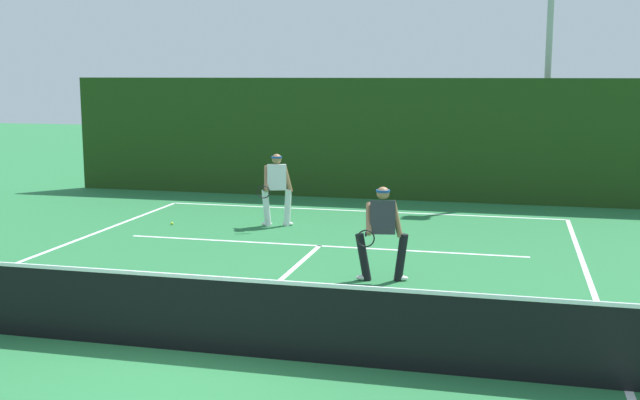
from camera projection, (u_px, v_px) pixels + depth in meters
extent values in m
plane|color=#28713D|center=(199.00, 352.00, 9.90)|extent=(80.00, 80.00, 0.00)
cube|color=white|center=(359.00, 211.00, 20.08)|extent=(10.28, 0.10, 0.01)
cube|color=white|center=(629.00, 391.00, 8.69)|extent=(0.10, 21.25, 0.01)
cube|color=white|center=(319.00, 246.00, 16.01)|extent=(8.38, 0.10, 0.01)
cube|color=white|center=(274.00, 286.00, 12.97)|extent=(0.10, 6.40, 0.01)
cube|color=black|center=(198.00, 316.00, 9.83)|extent=(11.08, 0.02, 0.96)
cube|color=white|center=(197.00, 277.00, 9.75)|extent=(11.08, 0.03, 0.05)
cylinder|color=black|center=(401.00, 257.00, 13.26)|extent=(0.26, 0.19, 0.83)
cylinder|color=black|center=(363.00, 257.00, 13.29)|extent=(0.31, 0.20, 0.83)
ellipsoid|color=white|center=(401.00, 278.00, 13.31)|extent=(0.28, 0.16, 0.09)
ellipsoid|color=white|center=(363.00, 278.00, 13.35)|extent=(0.28, 0.16, 0.09)
cube|color=#2D3338|center=(383.00, 217.00, 13.16)|extent=(0.47, 0.38, 0.60)
cylinder|color=#9E704C|center=(397.00, 219.00, 13.15)|extent=(0.24, 0.14, 0.63)
cylinder|color=#9E704C|center=(369.00, 219.00, 13.18)|extent=(0.19, 0.51, 0.52)
sphere|color=#9E704C|center=(383.00, 193.00, 13.10)|extent=(0.22, 0.22, 0.22)
cylinder|color=#19478C|center=(383.00, 191.00, 13.09)|extent=(0.28, 0.28, 0.04)
cylinder|color=black|center=(366.00, 234.00, 12.97)|extent=(0.08, 0.26, 0.03)
torus|color=black|center=(366.00, 238.00, 12.63)|extent=(0.29, 0.08, 0.29)
cylinder|color=silver|center=(288.00, 208.00, 18.08)|extent=(0.23, 0.20, 0.85)
cylinder|color=silver|center=(267.00, 208.00, 18.06)|extent=(0.25, 0.21, 0.85)
ellipsoid|color=white|center=(288.00, 224.00, 18.14)|extent=(0.28, 0.18, 0.09)
ellipsoid|color=white|center=(267.00, 224.00, 18.12)|extent=(0.28, 0.18, 0.09)
cube|color=silver|center=(277.00, 177.00, 17.96)|extent=(0.50, 0.39, 0.61)
cylinder|color=#9E704C|center=(287.00, 178.00, 17.97)|extent=(0.27, 0.17, 0.65)
cylinder|color=#9E704C|center=(266.00, 178.00, 17.95)|extent=(0.23, 0.46, 0.59)
sphere|color=#9E704C|center=(277.00, 159.00, 17.89)|extent=(0.23, 0.23, 0.23)
cylinder|color=#19478C|center=(277.00, 157.00, 17.88)|extent=(0.30, 0.30, 0.04)
cylinder|color=black|center=(264.00, 190.00, 17.74)|extent=(0.10, 0.26, 0.03)
torus|color=black|center=(264.00, 192.00, 17.40)|extent=(0.29, 0.11, 0.29)
sphere|color=#D1E033|center=(172.00, 223.00, 18.24)|extent=(0.07, 0.07, 0.07)
sphere|color=#D1E033|center=(548.00, 315.00, 11.34)|extent=(0.07, 0.07, 0.07)
cube|color=#1D3B13|center=(374.00, 139.00, 21.79)|extent=(18.10, 0.12, 3.38)
cylinder|color=#9EA39E|center=(548.00, 64.00, 21.33)|extent=(0.18, 0.18, 7.50)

